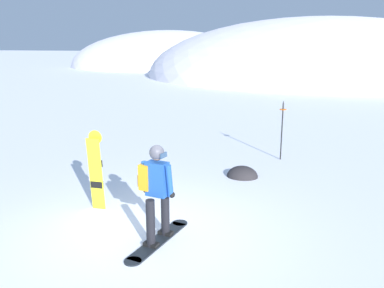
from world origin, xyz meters
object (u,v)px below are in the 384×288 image
piste_marker_near (282,126)px  snowboarder_main (156,191)px  rock_dark (242,177)px  spare_snowboard (96,170)px

piste_marker_near → snowboarder_main: bearing=-107.2°
rock_dark → piste_marker_near: bearing=65.7°
spare_snowboard → piste_marker_near: piste_marker_near is taller
piste_marker_near → rock_dark: piste_marker_near is taller
rock_dark → snowboarder_main: bearing=-103.6°
snowboarder_main → rock_dark: 4.07m
rock_dark → spare_snowboard: bearing=-131.8°
piste_marker_near → rock_dark: (-0.85, -1.89, -1.00)m
spare_snowboard → piste_marker_near: bearing=54.3°
snowboarder_main → spare_snowboard: snowboarder_main is taller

